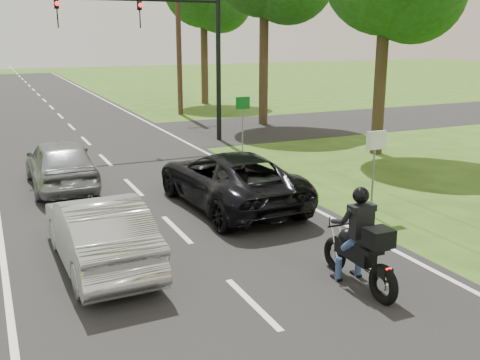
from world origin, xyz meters
name	(u,v)px	position (x,y,z in m)	size (l,w,h in m)	color
ground	(252,304)	(0.00, 0.00, 0.00)	(140.00, 140.00, 0.00)	#315618
road	(118,172)	(0.00, 10.00, 0.01)	(8.00, 100.00, 0.01)	black
cross_road	(86,141)	(0.00, 16.00, 0.01)	(60.00, 7.00, 0.01)	black
motorcycle_rider	(361,248)	(2.02, -0.18, 0.73)	(0.61, 2.14, 1.84)	black
dark_suv	(229,179)	(1.84, 5.20, 0.73)	(2.37, 5.15, 1.43)	black
silver_sedan	(99,232)	(-1.97, 2.66, 0.70)	(1.46, 4.19, 1.38)	silver
silver_suv	(61,163)	(-1.88, 8.84, 0.74)	(1.73, 4.30, 1.47)	gray
traffic_signal	(174,39)	(3.34, 14.00, 4.14)	(6.38, 0.44, 6.00)	black
utility_pole_far	(178,19)	(6.20, 22.00, 5.08)	(1.60, 0.28, 10.00)	#4D3023
sign_white	(375,153)	(4.70, 2.98, 1.60)	(0.55, 0.07, 2.12)	slate
sign_green	(243,111)	(4.90, 10.98, 1.60)	(0.55, 0.07, 2.12)	slate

